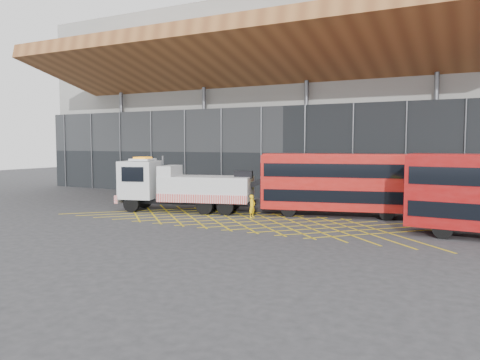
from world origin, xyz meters
The scene contains 6 objects.
ground_plane centered at (0.00, 0.00, 0.00)m, with size 120.00×120.00×0.00m, color #2A2A2D.
road_markings centered at (4.00, 0.00, 0.01)m, with size 24.76×7.16×0.01m.
construction_building centered at (1.92, 18.40, 8.98)m, with size 55.00×23.97×18.00m.
recovery_truck centered at (-1.74, 1.49, 1.81)m, with size 11.18×5.07×3.91m.
bus_towed centered at (8.86, 4.43, 2.30)m, with size 10.42×4.76×4.14m.
worker centered at (4.01, 1.27, 0.75)m, with size 0.54×0.36×1.49m, color yellow.
Camera 1 is at (17.26, -25.77, 4.82)m, focal length 35.00 mm.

